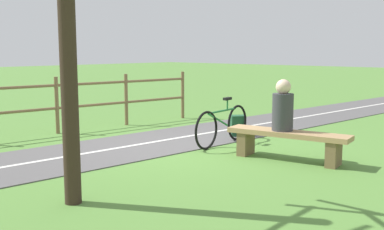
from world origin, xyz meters
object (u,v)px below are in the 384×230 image
object	(u,v)px
bench	(288,140)
tree_near_bench	(69,31)
bicycle	(223,125)
person_seated	(283,108)
backpack	(238,126)

from	to	relation	value
bench	tree_near_bench	world-z (taller)	tree_near_bench
bicycle	tree_near_bench	world-z (taller)	tree_near_bench
person_seated	tree_near_bench	distance (m)	3.72
bicycle	backpack	distance (m)	0.94
bicycle	tree_near_bench	size ratio (longest dim) A/B	0.41
person_seated	bicycle	size ratio (longest dim) A/B	0.46
bench	person_seated	size ratio (longest dim) A/B	2.45
tree_near_bench	backpack	bearing A→B (deg)	-76.68
bench	tree_near_bench	size ratio (longest dim) A/B	0.46
bench	bicycle	xyz separation A→B (m)	(1.54, -0.27, 0.03)
bench	tree_near_bench	xyz separation A→B (m)	(0.74, 3.50, 1.64)
person_seated	bench	bearing A→B (deg)	180.00
bicycle	backpack	bearing A→B (deg)	-168.03
bench	tree_near_bench	distance (m)	3.93
person_seated	backpack	size ratio (longest dim) A/B	1.90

